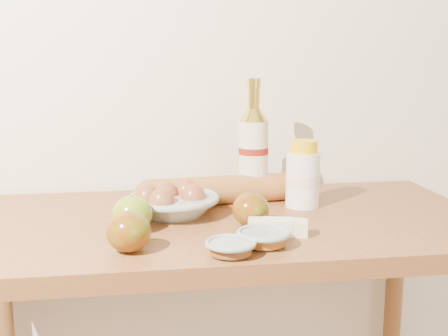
{
  "coord_description": "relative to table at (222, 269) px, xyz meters",
  "views": [
    {
      "loc": [
        -0.18,
        -0.03,
        1.25
      ],
      "look_at": [
        0.0,
        1.15,
        1.02
      ],
      "focal_mm": 45.0,
      "sensor_mm": 36.0,
      "label": 1
    }
  ],
  "objects": [
    {
      "name": "apple_yellowgreen",
      "position": [
        -0.2,
        -0.07,
        0.16
      ],
      "size": [
        0.1,
        0.1,
        0.08
      ],
      "rotation": [
        0.0,
        0.0,
        0.2
      ],
      "color": "#9F971F",
      "rests_on": "table"
    },
    {
      "name": "apple_redgreen_front",
      "position": [
        -0.2,
        -0.2,
        0.16
      ],
      "size": [
        0.1,
        0.1,
        0.08
      ],
      "rotation": [
        0.0,
        0.0,
        0.21
      ],
      "color": "#941508",
      "rests_on": "table"
    },
    {
      "name": "back_wall",
      "position": [
        0.0,
        0.33,
        0.52
      ],
      "size": [
        3.5,
        0.02,
        2.6
      ],
      "primitive_type": "cube",
      "color": "silver",
      "rests_on": "ground"
    },
    {
      "name": "cream_bottle",
      "position": [
        0.21,
        0.07,
        0.2
      ],
      "size": [
        0.09,
        0.09,
        0.16
      ],
      "rotation": [
        0.0,
        0.0,
        -0.17
      ],
      "color": "white",
      "rests_on": "table"
    },
    {
      "name": "baguette",
      "position": [
        0.01,
        0.12,
        0.16
      ],
      "size": [
        0.42,
        0.11,
        0.07
      ],
      "rotation": [
        0.0,
        0.0,
        0.1
      ],
      "color": "#B87638",
      "rests_on": "table"
    },
    {
      "name": "syrup_bowl",
      "position": [
        0.05,
        -0.2,
        0.14
      ],
      "size": [
        0.11,
        0.11,
        0.03
      ],
      "rotation": [
        0.0,
        0.0,
        -0.08
      ],
      "color": "#8E9B95",
      "rests_on": "table"
    },
    {
      "name": "apple_redgreen_right",
      "position": [
        0.05,
        -0.07,
        0.16
      ],
      "size": [
        0.1,
        0.1,
        0.07
      ],
      "rotation": [
        0.0,
        0.0,
        0.29
      ],
      "color": "#961008",
      "rests_on": "table"
    },
    {
      "name": "bourbon_bottle",
      "position": [
        0.1,
        0.15,
        0.25
      ],
      "size": [
        0.07,
        0.07,
        0.31
      ],
      "rotation": [
        0.0,
        0.0,
        -0.0
      ],
      "color": "beige",
      "rests_on": "table"
    },
    {
      "name": "table",
      "position": [
        0.0,
        0.0,
        0.0
      ],
      "size": [
        1.2,
        0.6,
        0.9
      ],
      "color": "#995D31",
      "rests_on": "ground"
    },
    {
      "name": "egg_bowl",
      "position": [
        -0.11,
        0.04,
        0.15
      ],
      "size": [
        0.28,
        0.28,
        0.07
      ],
      "rotation": [
        0.0,
        0.0,
        0.41
      ],
      "color": "#8F9C96",
      "rests_on": "table"
    },
    {
      "name": "sugar_bowl",
      "position": [
        -0.02,
        -0.24,
        0.14
      ],
      "size": [
        0.12,
        0.12,
        0.03
      ],
      "rotation": [
        0.0,
        0.0,
        -0.3
      ],
      "color": "#8E9B95",
      "rests_on": "table"
    },
    {
      "name": "butter_stick",
      "position": [
        0.09,
        -0.14,
        0.14
      ],
      "size": [
        0.12,
        0.06,
        0.04
      ],
      "rotation": [
        0.0,
        0.0,
        -0.26
      ],
      "color": "beige",
      "rests_on": "table"
    }
  ]
}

